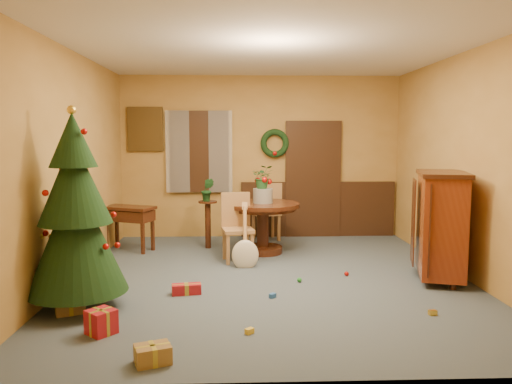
{
  "coord_description": "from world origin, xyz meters",
  "views": [
    {
      "loc": [
        -0.42,
        -6.26,
        1.81
      ],
      "look_at": [
        -0.17,
        0.4,
        1.07
      ],
      "focal_mm": 35.0,
      "sensor_mm": 36.0,
      "label": 1
    }
  ],
  "objects_px": {
    "dining_table": "(263,218)",
    "christmas_tree": "(76,214)",
    "chair_near": "(237,224)",
    "writing_desk": "(129,217)",
    "sideboard": "(441,222)"
  },
  "relations": [
    {
      "from": "dining_table",
      "to": "christmas_tree",
      "type": "height_order",
      "value": "christmas_tree"
    },
    {
      "from": "chair_near",
      "to": "christmas_tree",
      "type": "height_order",
      "value": "christmas_tree"
    },
    {
      "from": "writing_desk",
      "to": "sideboard",
      "type": "relative_size",
      "value": 0.65
    },
    {
      "from": "writing_desk",
      "to": "sideboard",
      "type": "distance_m",
      "value": 4.66
    },
    {
      "from": "christmas_tree",
      "to": "sideboard",
      "type": "distance_m",
      "value": 4.36
    },
    {
      "from": "dining_table",
      "to": "christmas_tree",
      "type": "bearing_deg",
      "value": -129.86
    },
    {
      "from": "dining_table",
      "to": "christmas_tree",
      "type": "xyz_separation_m",
      "value": [
        -2.08,
        -2.49,
        0.46
      ]
    },
    {
      "from": "sideboard",
      "to": "christmas_tree",
      "type": "bearing_deg",
      "value": -167.55
    },
    {
      "from": "christmas_tree",
      "to": "chair_near",
      "type": "bearing_deg",
      "value": 50.59
    },
    {
      "from": "sideboard",
      "to": "dining_table",
      "type": "bearing_deg",
      "value": 144.58
    },
    {
      "from": "chair_near",
      "to": "christmas_tree",
      "type": "relative_size",
      "value": 0.47
    },
    {
      "from": "dining_table",
      "to": "sideboard",
      "type": "height_order",
      "value": "sideboard"
    },
    {
      "from": "dining_table",
      "to": "writing_desk",
      "type": "height_order",
      "value": "dining_table"
    },
    {
      "from": "christmas_tree",
      "to": "writing_desk",
      "type": "distance_m",
      "value": 2.77
    },
    {
      "from": "chair_near",
      "to": "sideboard",
      "type": "bearing_deg",
      "value": -23.02
    }
  ]
}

